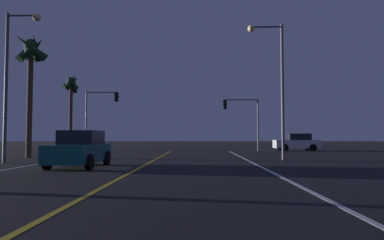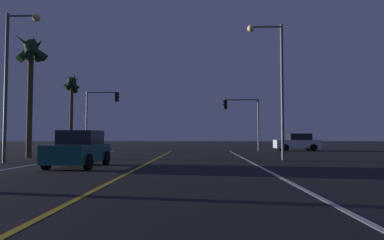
# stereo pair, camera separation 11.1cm
# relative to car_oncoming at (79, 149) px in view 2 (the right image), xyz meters

# --- Properties ---
(lane_edge_right) EXTENTS (0.16, 38.55, 0.01)m
(lane_edge_right) POSITION_rel_car_oncoming_xyz_m (8.43, -2.67, -0.82)
(lane_edge_right) COLOR silver
(lane_edge_right) RESTS_ON ground
(lane_center_divider) EXTENTS (0.16, 38.55, 0.01)m
(lane_center_divider) POSITION_rel_car_oncoming_xyz_m (2.84, -2.67, -0.82)
(lane_center_divider) COLOR gold
(lane_center_divider) RESTS_ON ground
(car_oncoming) EXTENTS (2.02, 4.30, 1.70)m
(car_oncoming) POSITION_rel_car_oncoming_xyz_m (0.00, 0.00, 0.00)
(car_oncoming) COLOR black
(car_oncoming) RESTS_ON ground
(car_crossing_side) EXTENTS (4.30, 2.02, 1.70)m
(car_crossing_side) POSITION_rel_car_oncoming_xyz_m (15.23, 18.19, 0.00)
(car_crossing_side) COLOR black
(car_crossing_side) RESTS_ON ground
(traffic_light_near_right) EXTENTS (3.48, 0.36, 5.02)m
(traffic_light_near_right) POSITION_rel_car_oncoming_xyz_m (9.51, 17.11, 2.94)
(traffic_light_near_right) COLOR #4C4C51
(traffic_light_near_right) RESTS_ON ground
(traffic_light_near_left) EXTENTS (3.29, 0.36, 5.78)m
(traffic_light_near_left) POSITION_rel_car_oncoming_xyz_m (-4.03, 17.11, 3.46)
(traffic_light_near_left) COLOR #4C4C51
(traffic_light_near_left) RESTS_ON ground
(street_lamp_left_mid) EXTENTS (1.91, 0.44, 8.18)m
(street_lamp_left_mid) POSITION_rel_car_oncoming_xyz_m (-4.53, 2.34, 4.33)
(street_lamp_left_mid) COLOR #4C4C51
(street_lamp_left_mid) RESTS_ON ground
(street_lamp_right_far) EXTENTS (2.18, 0.44, 8.31)m
(street_lamp_right_far) POSITION_rel_car_oncoming_xyz_m (10.14, 4.93, 4.42)
(street_lamp_right_far) COLOR #4C4C51
(street_lamp_right_far) RESTS_ON ground
(palm_tree_left_mid) EXTENTS (2.31, 2.09, 8.41)m
(palm_tree_left_mid) POSITION_rel_car_oncoming_xyz_m (-5.78, 6.56, 5.85)
(palm_tree_left_mid) COLOR #473826
(palm_tree_left_mid) RESTS_ON ground
(palm_tree_left_far) EXTENTS (1.92, 1.95, 8.23)m
(palm_tree_left_far) POSITION_rel_car_oncoming_xyz_m (-8.10, 19.88, 5.61)
(palm_tree_left_far) COLOR #473826
(palm_tree_left_far) RESTS_ON ground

